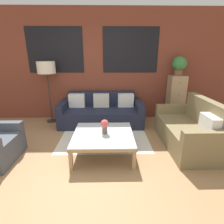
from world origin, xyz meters
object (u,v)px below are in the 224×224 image
(drawer_cabinet, at_px, (175,98))
(settee_vintage, at_px, (189,131))
(coffee_table, at_px, (103,136))
(floor_lamp, at_px, (46,70))
(couch_dark, at_px, (101,113))
(flower_vase, at_px, (105,125))
(potted_plant, at_px, (179,65))

(drawer_cabinet, bearing_deg, settee_vintage, -98.92)
(coffee_table, bearing_deg, floor_lamp, 131.14)
(couch_dark, distance_m, settee_vintage, 2.10)
(flower_vase, bearing_deg, coffee_table, -156.27)
(couch_dark, relative_size, drawer_cabinet, 1.71)
(settee_vintage, height_order, potted_plant, potted_plant)
(coffee_table, distance_m, potted_plant, 2.74)
(settee_vintage, xyz_separation_m, drawer_cabinet, (0.22, 1.42, 0.29))
(coffee_table, xyz_separation_m, potted_plant, (1.86, 1.67, 1.12))
(floor_lamp, distance_m, drawer_cabinet, 3.36)
(coffee_table, bearing_deg, couch_dark, 93.50)
(couch_dark, distance_m, floor_lamp, 1.71)
(couch_dark, height_order, coffee_table, couch_dark)
(coffee_table, bearing_deg, potted_plant, 41.84)
(coffee_table, xyz_separation_m, flower_vase, (0.03, 0.01, 0.20))
(floor_lamp, distance_m, potted_plant, 3.28)
(settee_vintage, height_order, floor_lamp, floor_lamp)
(potted_plant, bearing_deg, drawer_cabinet, -90.00)
(couch_dark, xyz_separation_m, potted_plant, (1.95, 0.22, 1.17))
(drawer_cabinet, relative_size, flower_vase, 4.65)
(floor_lamp, xyz_separation_m, drawer_cabinet, (3.28, 0.05, -0.75))
(floor_lamp, xyz_separation_m, flower_vase, (1.44, -1.61, -0.82))
(settee_vintage, relative_size, coffee_table, 1.52)
(potted_plant, bearing_deg, settee_vintage, -98.92)
(floor_lamp, bearing_deg, settee_vintage, -24.13)
(coffee_table, height_order, potted_plant, potted_plant)
(floor_lamp, height_order, potted_plant, potted_plant)
(settee_vintage, bearing_deg, floor_lamp, 155.87)
(floor_lamp, relative_size, flower_vase, 6.02)
(coffee_table, distance_m, flower_vase, 0.20)
(settee_vintage, height_order, drawer_cabinet, drawer_cabinet)
(coffee_table, bearing_deg, flower_vase, 23.73)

